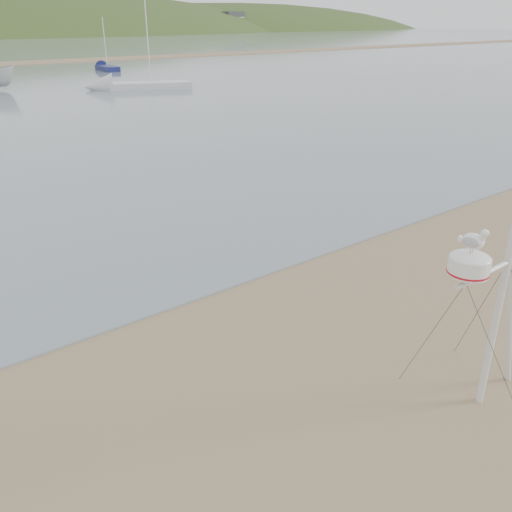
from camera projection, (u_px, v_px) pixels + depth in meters
mast_rig at (494, 337)px, 7.36m from camera, size 2.08×2.22×4.68m
sailboat_blue_far at (103, 67)px, 58.78m from camera, size 2.00×5.80×5.70m
sailboat_white_near at (121, 86)px, 42.28m from camera, size 8.36×5.22×8.17m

